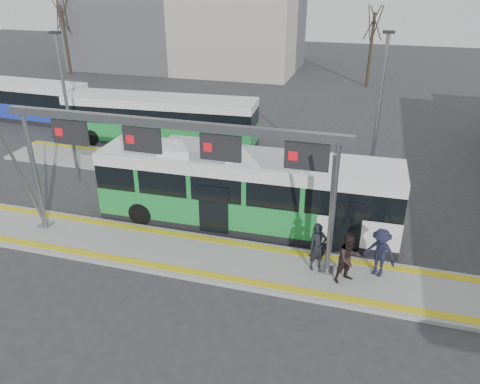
# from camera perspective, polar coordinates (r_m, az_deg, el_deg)

# --- Properties ---
(ground) EXTENTS (120.00, 120.00, 0.00)m
(ground) POSITION_cam_1_polar(r_m,az_deg,el_deg) (18.55, -6.87, -7.64)
(ground) COLOR #2D2D30
(ground) RESTS_ON ground
(platform_main) EXTENTS (22.00, 3.00, 0.15)m
(platform_main) POSITION_cam_1_polar(r_m,az_deg,el_deg) (18.51, -6.88, -7.45)
(platform_main) COLOR gray
(platform_main) RESTS_ON ground
(platform_second) EXTENTS (20.00, 3.00, 0.15)m
(platform_second) POSITION_cam_1_polar(r_m,az_deg,el_deg) (26.47, -8.31, 3.05)
(platform_second) COLOR gray
(platform_second) RESTS_ON ground
(tactile_main) EXTENTS (22.00, 2.65, 0.02)m
(tactile_main) POSITION_cam_1_polar(r_m,az_deg,el_deg) (18.47, -6.90, -7.23)
(tactile_main) COLOR gold
(tactile_main) RESTS_ON platform_main
(tactile_second) EXTENTS (20.00, 0.35, 0.02)m
(tactile_second) POSITION_cam_1_polar(r_m,az_deg,el_deg) (27.41, -7.36, 4.11)
(tactile_second) COLOR gold
(tactile_second) RESTS_ON platform_second
(gantry) EXTENTS (13.00, 1.68, 5.20)m
(gantry) POSITION_cam_1_polar(r_m,az_deg,el_deg) (16.95, -8.39, 5.26)
(gantry) COLOR slate
(gantry) RESTS_ON platform_main
(hero_bus) EXTENTS (12.68, 2.96, 3.47)m
(hero_bus) POSITION_cam_1_polar(r_m,az_deg,el_deg) (19.83, 0.70, 0.14)
(hero_bus) COLOR black
(hero_bus) RESTS_ON ground
(bg_bus_green) EXTENTS (12.15, 3.34, 3.00)m
(bg_bus_green) POSITION_cam_1_polar(r_m,az_deg,el_deg) (29.97, -9.65, 8.53)
(bg_bus_green) COLOR black
(bg_bus_green) RESTS_ON ground
(bg_bus_blue) EXTENTS (10.78, 2.79, 2.79)m
(bg_bus_blue) POSITION_cam_1_polar(r_m,az_deg,el_deg) (38.48, -25.42, 10.07)
(bg_bus_blue) COLOR black
(bg_bus_blue) RESTS_ON ground
(passenger_a) EXTENTS (0.80, 0.74, 1.84)m
(passenger_a) POSITION_cam_1_polar(r_m,az_deg,el_deg) (17.16, 9.45, -6.60)
(passenger_a) COLOR black
(passenger_a) RESTS_ON platform_main
(passenger_b) EXTENTS (1.13, 1.10, 1.83)m
(passenger_b) POSITION_cam_1_polar(r_m,az_deg,el_deg) (16.73, 13.09, -7.91)
(passenger_b) COLOR black
(passenger_b) RESTS_ON platform_main
(passenger_c) EXTENTS (1.38, 1.13, 1.85)m
(passenger_c) POSITION_cam_1_polar(r_m,az_deg,el_deg) (17.31, 16.68, -7.10)
(passenger_c) COLOR black
(passenger_c) RESTS_ON platform_main
(tree_left) EXTENTS (1.40, 1.40, 8.39)m
(tree_left) POSITION_cam_1_polar(r_m,az_deg,el_deg) (47.02, 4.37, 21.00)
(tree_left) COLOR #382B21
(tree_left) RESTS_ON ground
(tree_mid) EXTENTS (1.40, 1.40, 7.45)m
(tree_mid) POSITION_cam_1_polar(r_m,az_deg,el_deg) (46.07, 15.99, 19.17)
(tree_mid) COLOR #382B21
(tree_mid) RESTS_ON ground
(tree_far) EXTENTS (1.40, 1.40, 7.73)m
(tree_far) POSITION_cam_1_polar(r_m,az_deg,el_deg) (53.21, -20.93, 19.51)
(tree_far) COLOR #382B21
(tree_far) RESTS_ON ground
(lamp_west) EXTENTS (0.50, 0.25, 7.51)m
(lamp_west) POSITION_cam_1_polar(r_m,az_deg,el_deg) (24.83, -20.35, 9.79)
(lamp_west) COLOR slate
(lamp_west) RESTS_ON ground
(lamp_east) EXTENTS (0.50, 0.25, 7.83)m
(lamp_east) POSITION_cam_1_polar(r_m,az_deg,el_deg) (21.73, 16.42, 8.66)
(lamp_east) COLOR slate
(lamp_east) RESTS_ON ground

